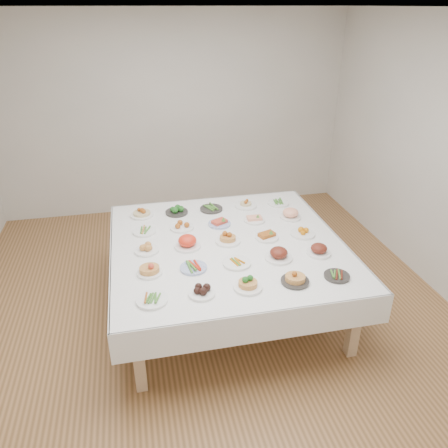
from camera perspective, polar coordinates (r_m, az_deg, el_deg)
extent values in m
plane|color=#A17043|center=(4.71, -2.32, -9.98)|extent=(5.00, 5.00, 0.00)
cube|color=silver|center=(3.78, -3.19, 26.45)|extent=(5.00, 5.00, 0.02)
cube|color=silver|center=(6.42, -6.67, 13.83)|extent=(5.00, 0.02, 2.80)
cube|color=silver|center=(1.98, 10.73, -19.74)|extent=(5.00, 0.02, 2.80)
cube|color=silver|center=(5.07, 26.68, 7.65)|extent=(0.02, 5.00, 2.80)
cube|color=white|center=(4.25, 0.43, -2.82)|extent=(2.21, 2.21, 0.06)
cube|color=white|center=(5.27, -2.23, 1.95)|extent=(2.23, 0.01, 0.28)
cube|color=white|center=(3.44, 4.61, -13.36)|extent=(2.23, 0.02, 0.28)
cube|color=white|center=(4.65, 13.86, -2.47)|extent=(0.02, 2.23, 0.28)
cube|color=white|center=(4.24, -14.38, -5.60)|extent=(0.01, 2.23, 0.28)
cube|color=tan|center=(3.65, -11.11, -16.56)|extent=(0.09, 0.09, 0.69)
cube|color=tan|center=(4.04, 16.67, -12.30)|extent=(0.09, 0.09, 0.69)
cube|color=tan|center=(5.16, -11.97, -2.50)|extent=(0.09, 0.09, 0.69)
cube|color=tan|center=(5.45, 7.78, -0.49)|extent=(0.09, 0.09, 0.69)
cylinder|color=white|center=(3.49, -9.37, -9.82)|extent=(0.25, 0.25, 0.02)
cylinder|color=white|center=(3.52, -2.93, -9.07)|extent=(0.21, 0.21, 0.02)
cylinder|color=white|center=(3.59, 3.12, -8.25)|extent=(0.23, 0.23, 0.02)
cylinder|color=#2E2C29|center=(3.70, 9.24, -7.44)|extent=(0.23, 0.23, 0.02)
cylinder|color=#2E2C29|center=(3.84, 14.50, -6.64)|extent=(0.21, 0.21, 0.02)
cylinder|color=white|center=(3.82, -9.68, -6.30)|extent=(0.22, 0.22, 0.02)
cylinder|color=#4C66B2|center=(3.84, -4.01, -5.77)|extent=(0.23, 0.23, 0.02)
cylinder|color=white|center=(3.90, 1.68, -5.15)|extent=(0.25, 0.25, 0.02)
cylinder|color=white|center=(4.00, 7.13, -4.43)|extent=(0.25, 0.25, 0.02)
cylinder|color=white|center=(4.14, 12.23, -3.75)|extent=(0.22, 0.22, 0.02)
cylinder|color=white|center=(4.15, -10.06, -3.46)|extent=(0.23, 0.23, 0.02)
cylinder|color=white|center=(4.17, -4.78, -2.94)|extent=(0.24, 0.24, 0.02)
cylinder|color=white|center=(4.24, 0.49, -2.28)|extent=(0.24, 0.24, 0.02)
cylinder|color=white|center=(4.33, 5.59, -1.76)|extent=(0.23, 0.23, 0.02)
cylinder|color=white|center=(4.44, 10.22, -1.31)|extent=(0.24, 0.24, 0.02)
cylinder|color=white|center=(4.49, -10.34, -1.01)|extent=(0.23, 0.23, 0.02)
cylinder|color=white|center=(4.52, -5.51, -0.49)|extent=(0.24, 0.24, 0.02)
cylinder|color=#4C66B2|center=(4.57, -0.60, -0.03)|extent=(0.23, 0.23, 0.02)
cylinder|color=white|center=(4.66, 3.97, 0.48)|extent=(0.22, 0.22, 0.02)
cylinder|color=white|center=(4.77, 8.64, 0.87)|extent=(0.22, 0.22, 0.02)
cylinder|color=white|center=(4.85, -10.66, 1.12)|extent=(0.25, 0.25, 0.02)
cylinder|color=#2E2C29|center=(4.85, -6.20, 1.50)|extent=(0.24, 0.24, 0.02)
cylinder|color=#2E2C29|center=(4.91, -1.67, 1.95)|extent=(0.25, 0.25, 0.02)
cylinder|color=white|center=(5.00, 2.85, 2.39)|extent=(0.25, 0.25, 0.02)
cylinder|color=white|center=(5.09, 7.08, 2.70)|extent=(0.24, 0.24, 0.02)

